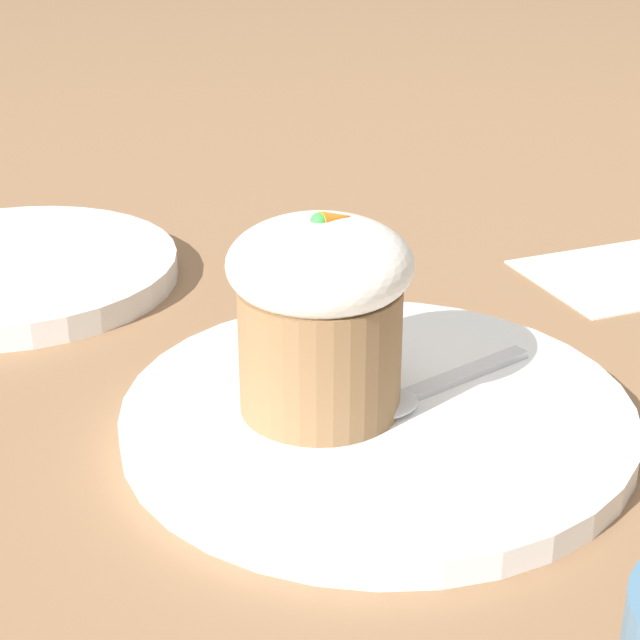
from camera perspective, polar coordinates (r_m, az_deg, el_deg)
The scene contains 6 objects.
ground_plane at distance 0.56m, azimuth 3.06°, elevation -5.74°, with size 4.00×4.00×0.00m, color #846042.
dessert_plate at distance 0.55m, azimuth 3.08°, elevation -5.11°, with size 0.26×0.26×0.01m.
carrot_cake at distance 0.52m, azimuth 0.00°, elevation 0.53°, with size 0.09×0.09×0.10m.
spoon at distance 0.55m, azimuth 5.13°, elevation -3.90°, with size 0.12×0.03×0.01m.
side_plate at distance 0.75m, azimuth -16.04°, elevation 2.56°, with size 0.22×0.22×0.02m.
paper_napkin at distance 0.77m, azimuth 15.89°, elevation 2.33°, with size 0.14×0.13×0.00m.
Camera 1 is at (-0.27, -0.39, 0.28)m, focal length 60.00 mm.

